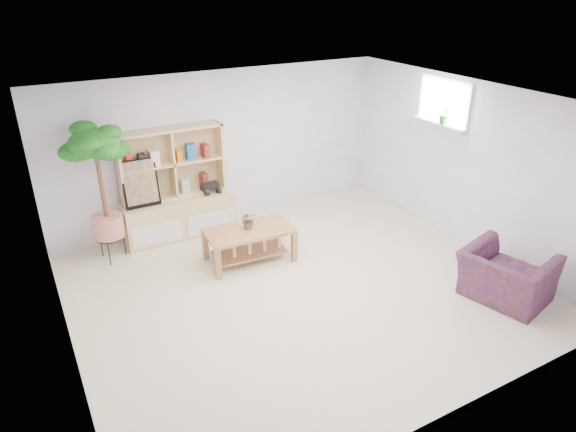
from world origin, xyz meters
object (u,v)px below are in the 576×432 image
storage_unit (176,185)px  coffee_table (250,245)px  floor_tree (103,195)px  armchair (507,273)px

storage_unit → coffee_table: storage_unit is taller
floor_tree → coffee_table: bearing=-30.3°
armchair → floor_tree: bearing=35.9°
floor_tree → armchair: size_ratio=1.99×
storage_unit → floor_tree: 1.12m
coffee_table → floor_tree: floor_tree is taller
storage_unit → floor_tree: floor_tree is taller
armchair → storage_unit: bearing=24.9°
storage_unit → coffee_table: 1.50m
coffee_table → floor_tree: size_ratio=0.60×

